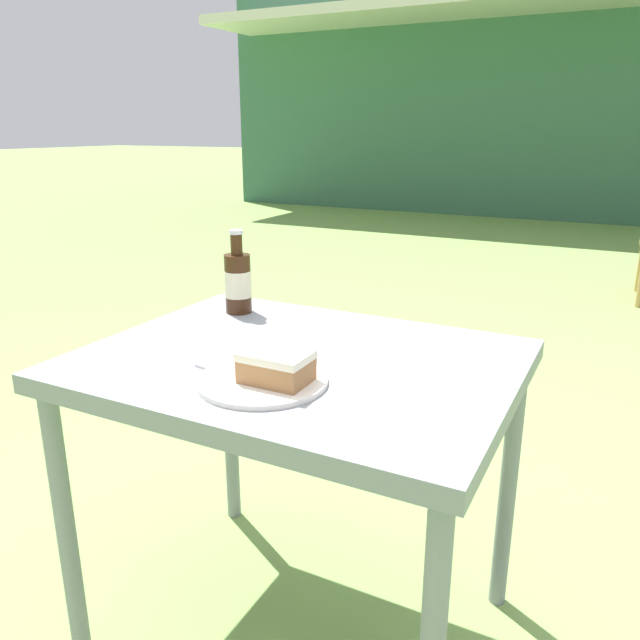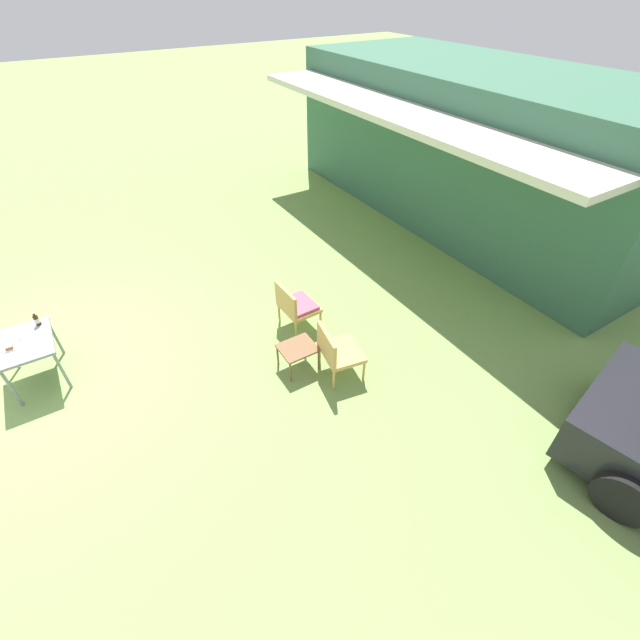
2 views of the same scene
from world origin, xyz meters
The scene contains 7 objects.
ground_plane centered at (0.00, 0.00, 0.00)m, with size 60.00×60.00×0.00m, color #7A9E51.
cabin_building centered at (-0.78, 9.06, 1.52)m, with size 8.62×4.72×3.01m.
patio_table centered at (0.00, 0.00, 0.62)m, with size 0.88×0.68×0.69m.
cake_on_plate centered at (0.03, -0.16, 0.71)m, with size 0.24×0.24×0.07m.
cola_bottle_near centered at (-0.29, 0.21, 0.77)m, with size 0.07×0.07×0.21m.
fork centered at (-0.06, -0.16, 0.69)m, with size 0.18×0.04×0.01m.
loose_bottle_cap centered at (-0.06, -0.03, 0.69)m, with size 0.03×0.03×0.01m.
Camera 1 is at (0.59, -1.05, 1.14)m, focal length 35.00 mm.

